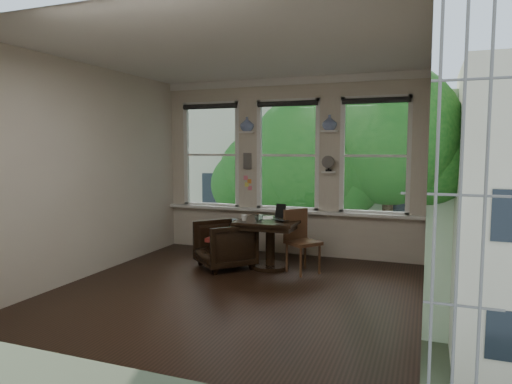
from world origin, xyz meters
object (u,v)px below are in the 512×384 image
at_px(table, 270,244).
at_px(laptop, 278,221).
at_px(armchair_left, 225,244).
at_px(mug, 244,218).
at_px(side_chair_right, 303,242).

relative_size(table, laptop, 3.08).
distance_m(armchair_left, mug, 0.55).
bearing_deg(mug, table, 34.51).
xyz_separation_m(table, mug, (-0.34, -0.23, 0.42)).
xyz_separation_m(side_chair_right, laptop, (-0.37, -0.06, 0.30)).
bearing_deg(side_chair_right, armchair_left, 134.29).
height_order(armchair_left, laptop, laptop).
bearing_deg(armchair_left, laptop, 47.28).
height_order(table, mug, mug).
xyz_separation_m(armchair_left, side_chair_right, (1.20, 0.14, 0.10)).
distance_m(table, laptop, 0.44).
relative_size(table, side_chair_right, 0.98).
height_order(table, armchair_left, table).
distance_m(armchair_left, side_chair_right, 1.21).
distance_m(laptop, mug, 0.51).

